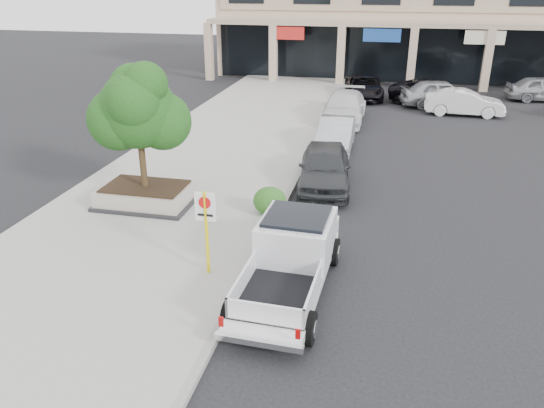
{
  "coord_description": "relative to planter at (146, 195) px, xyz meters",
  "views": [
    {
      "loc": [
        1.77,
        -12.38,
        7.39
      ],
      "look_at": [
        -1.35,
        1.5,
        1.26
      ],
      "focal_mm": 35.0,
      "sensor_mm": 36.0,
      "label": 1
    }
  ],
  "objects": [
    {
      "name": "curb_car_b",
      "position": [
        5.61,
        8.12,
        0.25
      ],
      "size": [
        1.59,
        4.41,
        1.45
      ],
      "primitive_type": "imported",
      "rotation": [
        0.0,
        0.0,
        0.01
      ],
      "color": "#ABAEB4",
      "rests_on": "ground"
    },
    {
      "name": "hedge",
      "position": [
        4.34,
        0.1,
        0.14
      ],
      "size": [
        1.1,
        0.99,
        0.93
      ],
      "primitive_type": "ellipsoid",
      "color": "#164E19",
      "rests_on": "sidewalk"
    },
    {
      "name": "pickup_truck",
      "position": [
        5.79,
        -4.2,
        0.39
      ],
      "size": [
        2.24,
        5.58,
        1.74
      ],
      "primitive_type": null,
      "rotation": [
        0.0,
        0.0,
        -0.04
      ],
      "color": "silver",
      "rests_on": "ground"
    },
    {
      "name": "ground",
      "position": [
        6.14,
        -3.09,
        -0.48
      ],
      "size": [
        120.0,
        120.0,
        0.0
      ],
      "primitive_type": "plane",
      "color": "black",
      "rests_on": "ground"
    },
    {
      "name": "curb_car_d",
      "position": [
        6.12,
        19.86,
        0.24
      ],
      "size": [
        2.91,
        5.36,
        1.43
      ],
      "primitive_type": "imported",
      "rotation": [
        0.0,
        0.0,
        0.11
      ],
      "color": "black",
      "rests_on": "ground"
    },
    {
      "name": "curb_car_a",
      "position": [
        5.72,
        3.32,
        0.32
      ],
      "size": [
        2.37,
        4.86,
        1.6
      ],
      "primitive_type": "imported",
      "rotation": [
        0.0,
        0.0,
        0.11
      ],
      "color": "#2B2D30",
      "rests_on": "ground"
    },
    {
      "name": "planter",
      "position": [
        0.0,
        0.0,
        0.0
      ],
      "size": [
        3.2,
        2.2,
        0.68
      ],
      "color": "black",
      "rests_on": "sidewalk"
    },
    {
      "name": "curb",
      "position": [
        4.59,
        2.91,
        -0.4
      ],
      "size": [
        0.2,
        52.0,
        0.15
      ],
      "primitive_type": "cube",
      "color": "gray",
      "rests_on": "ground"
    },
    {
      "name": "strip_mall",
      "position": [
        14.14,
        30.84,
        4.27
      ],
      "size": [
        40.55,
        12.43,
        9.5
      ],
      "color": "tan",
      "rests_on": "ground"
    },
    {
      "name": "lot_car_d",
      "position": [
        10.48,
        18.94,
        0.27
      ],
      "size": [
        5.82,
        3.82,
        1.49
      ],
      "primitive_type": "imported",
      "rotation": [
        0.0,
        0.0,
        1.3
      ],
      "color": "black",
      "rests_on": "ground"
    },
    {
      "name": "lot_car_b",
      "position": [
        12.06,
        16.4,
        0.25
      ],
      "size": [
        4.41,
        1.62,
        1.44
      ],
      "primitive_type": "imported",
      "rotation": [
        0.0,
        0.0,
        1.55
      ],
      "color": "silver",
      "rests_on": "ground"
    },
    {
      "name": "no_parking_sign",
      "position": [
        3.59,
        -3.92,
        1.16
      ],
      "size": [
        0.55,
        0.09,
        2.3
      ],
      "color": "yellow",
      "rests_on": "sidewalk"
    },
    {
      "name": "planter_tree",
      "position": [
        0.13,
        0.15,
        2.94
      ],
      "size": [
        2.9,
        2.55,
        4.0
      ],
      "color": "#322313",
      "rests_on": "planter"
    },
    {
      "name": "lot_car_a",
      "position": [
        10.88,
        18.28,
        0.35
      ],
      "size": [
        5.18,
        3.04,
        1.65
      ],
      "primitive_type": "imported",
      "rotation": [
        0.0,
        0.0,
        1.81
      ],
      "color": "#9B9DA3",
      "rests_on": "ground"
    },
    {
      "name": "sidewalk",
      "position": [
        0.64,
        2.91,
        -0.4
      ],
      "size": [
        8.0,
        52.0,
        0.15
      ],
      "primitive_type": "cube",
      "color": "gray",
      "rests_on": "ground"
    },
    {
      "name": "curb_car_c",
      "position": [
        5.47,
        13.4,
        0.31
      ],
      "size": [
        2.22,
        5.42,
        1.57
      ],
      "primitive_type": "imported",
      "rotation": [
        0.0,
        0.0,
        -0.0
      ],
      "color": "silver",
      "rests_on": "ground"
    },
    {
      "name": "lot_car_e",
      "position": [
        17.42,
        21.45,
        0.3
      ],
      "size": [
        4.74,
        2.36,
        1.55
      ],
      "primitive_type": "imported",
      "rotation": [
        0.0,
        0.0,
        1.69
      ],
      "color": "#95979C",
      "rests_on": "ground"
    }
  ]
}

